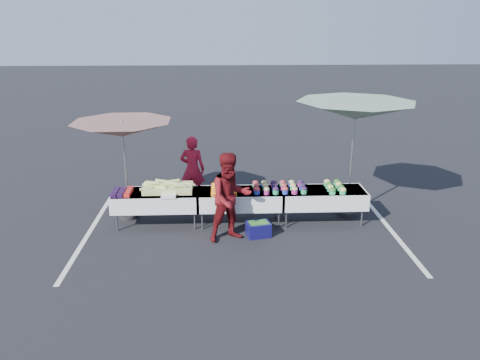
{
  "coord_description": "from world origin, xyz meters",
  "views": [
    {
      "loc": [
        -0.4,
        -9.47,
        4.21
      ],
      "look_at": [
        0.0,
        0.0,
        1.0
      ],
      "focal_mm": 35.0,
      "sensor_mm": 36.0,
      "label": 1
    }
  ],
  "objects_px": {
    "umbrella_right": "(355,111)",
    "storage_bin": "(258,229)",
    "umbrella_left": "(122,130)",
    "customer": "(231,198)",
    "table_left": "(157,199)",
    "vendor": "(193,169)",
    "table_right": "(322,197)",
    "table_center": "(240,198)"
  },
  "relations": [
    {
      "from": "umbrella_left",
      "to": "storage_bin",
      "type": "relative_size",
      "value": 5.43
    },
    {
      "from": "table_right",
      "to": "storage_bin",
      "type": "distance_m",
      "value": 1.66
    },
    {
      "from": "umbrella_left",
      "to": "customer",
      "type": "bearing_deg",
      "value": -28.34
    },
    {
      "from": "table_left",
      "to": "umbrella_left",
      "type": "xyz_separation_m",
      "value": [
        -0.7,
        0.42,
        1.44
      ]
    },
    {
      "from": "table_center",
      "to": "table_right",
      "type": "bearing_deg",
      "value": 0.0
    },
    {
      "from": "storage_bin",
      "to": "table_right",
      "type": "bearing_deg",
      "value": 12.78
    },
    {
      "from": "umbrella_right",
      "to": "storage_bin",
      "type": "bearing_deg",
      "value": -153.31
    },
    {
      "from": "table_right",
      "to": "umbrella_right",
      "type": "bearing_deg",
      "value": 29.74
    },
    {
      "from": "table_left",
      "to": "table_right",
      "type": "distance_m",
      "value": 3.6
    },
    {
      "from": "table_left",
      "to": "vendor",
      "type": "distance_m",
      "value": 1.59
    },
    {
      "from": "table_left",
      "to": "umbrella_right",
      "type": "distance_m",
      "value": 4.68
    },
    {
      "from": "vendor",
      "to": "storage_bin",
      "type": "bearing_deg",
      "value": 134.72
    },
    {
      "from": "vendor",
      "to": "umbrella_right",
      "type": "relative_size",
      "value": 0.62
    },
    {
      "from": "storage_bin",
      "to": "umbrella_right",
      "type": "bearing_deg",
      "value": 14.32
    },
    {
      "from": "customer",
      "to": "umbrella_right",
      "type": "xyz_separation_m",
      "value": [
        2.72,
        1.21,
        1.48
      ]
    },
    {
      "from": "vendor",
      "to": "storage_bin",
      "type": "height_order",
      "value": "vendor"
    },
    {
      "from": "table_left",
      "to": "customer",
      "type": "distance_m",
      "value": 1.8
    },
    {
      "from": "table_right",
      "to": "customer",
      "type": "relative_size",
      "value": 1.02
    },
    {
      "from": "table_left",
      "to": "storage_bin",
      "type": "bearing_deg",
      "value": -17.56
    },
    {
      "from": "table_right",
      "to": "table_left",
      "type": "bearing_deg",
      "value": 180.0
    },
    {
      "from": "table_left",
      "to": "umbrella_right",
      "type": "relative_size",
      "value": 0.71
    },
    {
      "from": "table_right",
      "to": "umbrella_left",
      "type": "height_order",
      "value": "umbrella_left"
    },
    {
      "from": "table_left",
      "to": "table_right",
      "type": "xyz_separation_m",
      "value": [
        3.6,
        0.0,
        0.0
      ]
    },
    {
      "from": "customer",
      "to": "table_right",
      "type": "bearing_deg",
      "value": 1.45
    },
    {
      "from": "table_left",
      "to": "umbrella_left",
      "type": "relative_size",
      "value": 0.64
    },
    {
      "from": "table_right",
      "to": "storage_bin",
      "type": "xyz_separation_m",
      "value": [
        -1.45,
        -0.68,
        -0.42
      ]
    },
    {
      "from": "umbrella_left",
      "to": "umbrella_right",
      "type": "xyz_separation_m",
      "value": [
        5.0,
        -0.02,
        0.36
      ]
    },
    {
      "from": "table_center",
      "to": "umbrella_right",
      "type": "distance_m",
      "value": 3.11
    },
    {
      "from": "table_center",
      "to": "vendor",
      "type": "distance_m",
      "value": 1.79
    },
    {
      "from": "table_center",
      "to": "table_left",
      "type": "bearing_deg",
      "value": 180.0
    },
    {
      "from": "table_right",
      "to": "umbrella_right",
      "type": "xyz_separation_m",
      "value": [
        0.7,
        0.4,
        1.81
      ]
    },
    {
      "from": "table_left",
      "to": "umbrella_right",
      "type": "height_order",
      "value": "umbrella_right"
    },
    {
      "from": "umbrella_right",
      "to": "storage_bin",
      "type": "height_order",
      "value": "umbrella_right"
    },
    {
      "from": "table_center",
      "to": "customer",
      "type": "xyz_separation_m",
      "value": [
        -0.22,
        -0.81,
        0.33
      ]
    },
    {
      "from": "table_left",
      "to": "table_center",
      "type": "distance_m",
      "value": 1.8
    },
    {
      "from": "vendor",
      "to": "storage_bin",
      "type": "relative_size",
      "value": 3.08
    },
    {
      "from": "vendor",
      "to": "customer",
      "type": "relative_size",
      "value": 0.9
    },
    {
      "from": "table_center",
      "to": "umbrella_left",
      "type": "height_order",
      "value": "umbrella_left"
    },
    {
      "from": "table_left",
      "to": "vendor",
      "type": "bearing_deg",
      "value": 63.26
    },
    {
      "from": "table_right",
      "to": "customer",
      "type": "height_order",
      "value": "customer"
    },
    {
      "from": "umbrella_right",
      "to": "table_right",
      "type": "bearing_deg",
      "value": -150.26
    },
    {
      "from": "table_left",
      "to": "customer",
      "type": "bearing_deg",
      "value": -27.2
    }
  ]
}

